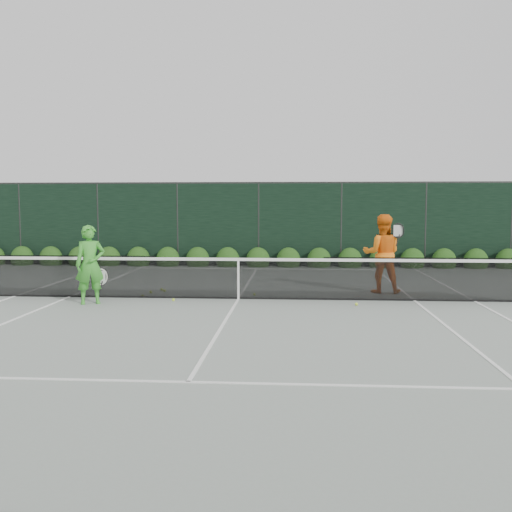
{
  "coord_description": "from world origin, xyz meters",
  "views": [
    {
      "loc": [
        1.33,
        -13.31,
        2.22
      ],
      "look_at": [
        0.4,
        0.3,
        1.0
      ],
      "focal_mm": 40.0,
      "sensor_mm": 36.0,
      "label": 1
    }
  ],
  "objects": [
    {
      "name": "player_woman",
      "position": [
        -3.26,
        -0.86,
        0.89
      ],
      "size": [
        0.77,
        0.66,
        1.77
      ],
      "rotation": [
        0.0,
        0.0,
        0.43
      ],
      "color": "green",
      "rests_on": "ground"
    },
    {
      "name": "tennis_balls",
      "position": [
        -1.03,
        0.34,
        0.03
      ],
      "size": [
        5.11,
        1.97,
        0.07
      ],
      "color": "#D1F436",
      "rests_on": "ground"
    },
    {
      "name": "windscreen_fence",
      "position": [
        0.0,
        -2.71,
        1.51
      ],
      "size": [
        32.0,
        21.07,
        3.06
      ],
      "color": "black",
      "rests_on": "ground"
    },
    {
      "name": "tennis_net",
      "position": [
        -0.02,
        0.0,
        0.53
      ],
      "size": [
        12.9,
        0.1,
        1.07
      ],
      "color": "black",
      "rests_on": "ground"
    },
    {
      "name": "court_lines",
      "position": [
        0.0,
        0.0,
        0.01
      ],
      "size": [
        11.03,
        23.83,
        0.01
      ],
      "color": "white",
      "rests_on": "ground"
    },
    {
      "name": "hedge_row",
      "position": [
        -0.0,
        7.15,
        0.23
      ],
      "size": [
        31.66,
        0.65,
        0.94
      ],
      "color": "#14370F",
      "rests_on": "ground"
    },
    {
      "name": "player_man",
      "position": [
        3.53,
        1.23,
        1.0
      ],
      "size": [
        1.03,
        0.84,
        1.99
      ],
      "rotation": [
        0.0,
        0.0,
        3.05
      ],
      "color": "orange",
      "rests_on": "ground"
    },
    {
      "name": "ground",
      "position": [
        0.0,
        0.0,
        0.0
      ],
      "size": [
        80.0,
        80.0,
        0.0
      ],
      "primitive_type": "plane",
      "color": "gray",
      "rests_on": "ground"
    }
  ]
}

